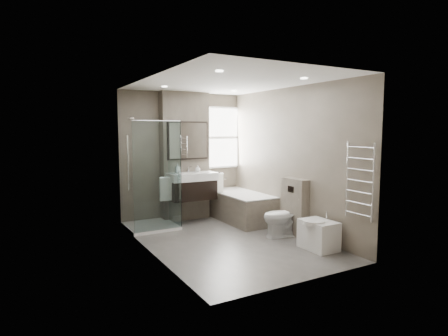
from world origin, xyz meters
TOP-DOWN VIEW (x-y plane):
  - room at (0.00, 0.00)m, footprint 2.70×3.90m
  - vanity_pier at (0.00, 1.77)m, footprint 1.00×0.25m
  - vanity at (0.00, 1.43)m, footprint 0.95×0.47m
  - mirror_cabinet at (0.00, 1.61)m, footprint 0.86×0.08m
  - towel_left at (-0.56, 1.40)m, footprint 0.24×0.06m
  - towel_right at (0.56, 1.40)m, footprint 0.24×0.06m
  - shower_enclosure at (-0.75, 1.35)m, footprint 0.90×0.90m
  - bathtub at (0.92, 1.10)m, footprint 0.75×1.60m
  - window at (0.90, 1.88)m, footprint 0.98×0.06m
  - toilet at (0.97, -0.23)m, footprint 0.76×0.52m
  - cistern_box at (1.21, -0.25)m, footprint 0.19×0.55m
  - bidet at (1.01, -1.05)m, footprint 0.48×0.56m
  - towel_radiator at (1.25, -1.60)m, footprint 0.03×0.49m
  - soap_bottle_a at (-0.28, 1.47)m, footprint 0.08×0.09m
  - soap_bottle_b at (0.16, 1.50)m, footprint 0.10×0.10m

SIDE VIEW (x-z plane):
  - bidet at x=1.01m, z-range -0.05..0.52m
  - bathtub at x=0.92m, z-range 0.03..0.60m
  - toilet at x=0.97m, z-range 0.00..0.71m
  - shower_enclosure at x=-0.75m, z-range -0.51..1.49m
  - cistern_box at x=1.21m, z-range 0.00..1.00m
  - towel_left at x=-0.56m, z-range 0.50..0.94m
  - towel_right at x=0.56m, z-range 0.50..0.94m
  - vanity at x=0.00m, z-range 0.41..1.07m
  - soap_bottle_b at x=0.16m, z-range 1.00..1.13m
  - soap_bottle_a at x=-0.28m, z-range 1.00..1.19m
  - towel_radiator at x=1.25m, z-range 0.57..1.67m
  - room at x=0.00m, z-range -0.05..2.65m
  - vanity_pier at x=0.00m, z-range 0.00..2.60m
  - mirror_cabinet at x=0.00m, z-range 1.25..2.01m
  - window at x=0.90m, z-range 1.01..2.34m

